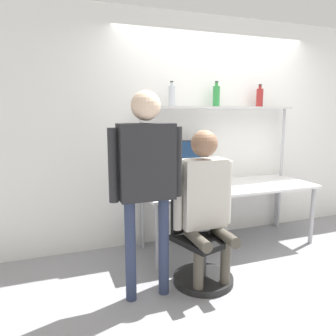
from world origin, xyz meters
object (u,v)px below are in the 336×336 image
(bottle_green, at_px, (216,96))
(bottle_red, at_px, (260,97))
(person_standing, at_px, (146,168))
(bottle_clear, at_px, (172,96))
(laptop, at_px, (186,188))
(monitor, at_px, (185,160))
(person_seated, at_px, (205,196))
(office_chair, at_px, (200,253))
(cell_phone, at_px, (207,192))

(bottle_green, distance_m, bottle_red, 0.61)
(person_standing, distance_m, bottle_clear, 1.33)
(person_standing, relative_size, bottle_clear, 6.32)
(laptop, xyz_separation_m, person_standing, (-0.61, -0.58, 0.35))
(monitor, relative_size, bottle_clear, 2.22)
(person_standing, height_order, bottle_clear, bottle_clear)
(monitor, height_order, person_seated, person_seated)
(bottle_clear, bearing_deg, office_chair, -93.92)
(person_seated, xyz_separation_m, bottle_red, (1.23, 0.97, 0.91))
(person_standing, relative_size, bottle_green, 5.98)
(office_chair, bearing_deg, bottle_clear, 86.08)
(person_seated, distance_m, bottle_green, 1.47)
(monitor, relative_size, bottle_red, 2.25)
(person_standing, xyz_separation_m, bottle_red, (1.78, 1.01, 0.62))
(monitor, height_order, bottle_clear, bottle_clear)
(monitor, relative_size, laptop, 2.05)
(monitor, distance_m, bottle_green, 0.85)
(person_seated, height_order, bottle_red, bottle_red)
(laptop, relative_size, person_seated, 0.21)
(monitor, xyz_separation_m, office_chair, (-0.22, -0.89, -0.75))
(bottle_red, bearing_deg, person_seated, -141.77)
(office_chair, height_order, bottle_clear, bottle_clear)
(person_standing, relative_size, bottle_red, 6.41)
(monitor, height_order, person_standing, person_standing)
(monitor, height_order, office_chair, monitor)
(laptop, height_order, office_chair, laptop)
(person_seated, bearing_deg, monitor, 77.68)
(cell_phone, bearing_deg, bottle_red, 25.63)
(person_seated, bearing_deg, person_standing, -175.58)
(laptop, relative_size, bottle_green, 1.03)
(monitor, relative_size, person_seated, 0.43)
(bottle_clear, distance_m, bottle_red, 1.18)
(person_seated, bearing_deg, bottle_clear, 86.98)
(person_seated, xyz_separation_m, bottle_green, (0.62, 0.97, 0.92))
(bottle_green, bearing_deg, laptop, -142.48)
(person_seated, height_order, bottle_green, bottle_green)
(person_standing, bearing_deg, cell_phone, 33.56)
(bottle_clear, relative_size, bottle_red, 1.01)
(person_seated, relative_size, bottle_green, 4.87)
(monitor, bearing_deg, person_seated, -102.32)
(person_seated, relative_size, person_standing, 0.81)
(bottle_green, height_order, bottle_red, bottle_green)
(person_seated, xyz_separation_m, person_standing, (-0.55, -0.04, 0.29))
(person_seated, bearing_deg, laptop, 84.29)
(office_chair, bearing_deg, person_standing, -171.21)
(cell_phone, bearing_deg, office_chair, -122.37)
(office_chair, xyz_separation_m, person_standing, (-0.54, -0.08, 0.85))
(laptop, relative_size, bottle_clear, 1.08)
(laptop, distance_m, bottle_green, 1.21)
(monitor, xyz_separation_m, person_seated, (-0.20, -0.93, -0.18))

